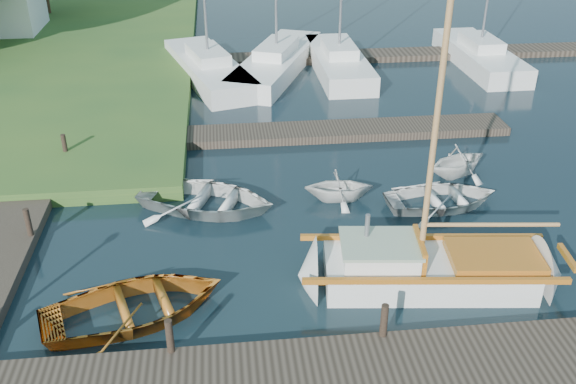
{
  "coord_description": "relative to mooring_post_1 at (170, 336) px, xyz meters",
  "views": [
    {
      "loc": [
        -1.7,
        -15.37,
        9.56
      ],
      "look_at": [
        0.0,
        0.0,
        1.2
      ],
      "focal_mm": 40.0,
      "sensor_mm": 36.0,
      "label": 1
    }
  ],
  "objects": [
    {
      "name": "pontoon",
      "position": [
        13.0,
        21.0,
        -0.55
      ],
      "size": [
        30.0,
        1.6,
        0.3
      ],
      "primitive_type": "cube",
      "color": "black",
      "rests_on": "ground"
    },
    {
      "name": "sailboat",
      "position": [
        6.29,
        2.1,
        -0.36
      ],
      "size": [
        7.32,
        2.72,
        9.83
      ],
      "rotation": [
        0.0,
        0.0,
        -0.11
      ],
      "color": "silver",
      "rests_on": "ground"
    },
    {
      "name": "marina_boat_2",
      "position": [
        6.98,
        18.96,
        -0.13
      ],
      "size": [
        2.23,
        7.43,
        11.03
      ],
      "rotation": [
        0.0,
        0.0,
        1.58
      ],
      "color": "silver",
      "rests_on": "ground"
    },
    {
      "name": "near_dock",
      "position": [
        3.0,
        -1.0,
        -0.55
      ],
      "size": [
        18.0,
        2.2,
        0.3
      ],
      "primitive_type": "cube",
      "color": "black",
      "rests_on": "ground"
    },
    {
      "name": "tender_a",
      "position": [
        0.72,
        6.43,
        -0.27
      ],
      "size": [
        4.88,
        4.19,
        0.85
      ],
      "primitive_type": "imported",
      "rotation": [
        0.0,
        0.0,
        1.21
      ],
      "color": "silver",
      "rests_on": "ground"
    },
    {
      "name": "tender_c",
      "position": [
        7.75,
        5.84,
        -0.35
      ],
      "size": [
        3.6,
        2.7,
        0.71
      ],
      "primitive_type": "imported",
      "rotation": [
        0.0,
        0.0,
        1.65
      ],
      "color": "silver",
      "rests_on": "ground"
    },
    {
      "name": "mooring_post_5",
      "position": [
        -4.0,
        10.0,
        0.0
      ],
      "size": [
        0.16,
        0.16,
        0.8
      ],
      "primitive_type": "cylinder",
      "color": "black",
      "rests_on": "left_dock"
    },
    {
      "name": "far_dock",
      "position": [
        5.0,
        11.5,
        -0.55
      ],
      "size": [
        14.0,
        1.6,
        0.3
      ],
      "primitive_type": "cube",
      "color": "black",
      "rests_on": "ground"
    },
    {
      "name": "marina_boat_1",
      "position": [
        4.03,
        19.3,
        -0.15
      ],
      "size": [
        5.4,
        9.17,
        9.31
      ],
      "rotation": [
        0.0,
        0.0,
        1.19
      ],
      "color": "silver",
      "rests_on": "ground"
    },
    {
      "name": "mooring_post_1",
      "position": [
        0.0,
        0.0,
        0.0
      ],
      "size": [
        0.16,
        0.16,
        0.8
      ],
      "primitive_type": "cylinder",
      "color": "black",
      "rests_on": "near_dock"
    },
    {
      "name": "mooring_post_2",
      "position": [
        4.5,
        0.0,
        0.0
      ],
      "size": [
        0.16,
        0.16,
        0.8
      ],
      "primitive_type": "cylinder",
      "color": "black",
      "rests_on": "near_dock"
    },
    {
      "name": "mooring_post_4",
      "position": [
        -4.0,
        5.0,
        0.0
      ],
      "size": [
        0.16,
        0.16,
        0.8
      ],
      "primitive_type": "cylinder",
      "color": "black",
      "rests_on": "left_dock"
    },
    {
      "name": "dinghy",
      "position": [
        -0.89,
        1.58,
        -0.27
      ],
      "size": [
        4.86,
        4.1,
        0.86
      ],
      "primitive_type": "imported",
      "rotation": [
        0.0,
        0.0,
        1.88
      ],
      "color": "#975E12",
      "rests_on": "ground"
    },
    {
      "name": "ground",
      "position": [
        3.0,
        5.0,
        -0.7
      ],
      "size": [
        160.0,
        160.0,
        0.0
      ],
      "primitive_type": "plane",
      "color": "black",
      "rests_on": "ground"
    },
    {
      "name": "tender_b",
      "position": [
        4.73,
        6.56,
        -0.15
      ],
      "size": [
        2.19,
        1.92,
        1.1
      ],
      "primitive_type": "imported",
      "rotation": [
        0.0,
        0.0,
        1.51
      ],
      "color": "silver",
      "rests_on": "ground"
    },
    {
      "name": "marina_boat_0",
      "position": [
        0.81,
        18.68,
        -0.13
      ],
      "size": [
        4.43,
        8.59,
        11.53
      ],
      "rotation": [
        0.0,
        0.0,
        1.85
      ],
      "color": "silver",
      "rests_on": "ground"
    },
    {
      "name": "marina_boat_4",
      "position": [
        14.05,
        19.28,
        -0.13
      ],
      "size": [
        2.3,
        7.69,
        10.12
      ],
      "rotation": [
        0.0,
        0.0,
        1.58
      ],
      "color": "silver",
      "rests_on": "ground"
    },
    {
      "name": "left_dock",
      "position": [
        -5.0,
        7.0,
        -0.55
      ],
      "size": [
        2.2,
        18.0,
        0.3
      ],
      "primitive_type": "cube",
      "color": "black",
      "rests_on": "ground"
    },
    {
      "name": "tender_d",
      "position": [
        8.9,
        7.79,
        -0.1
      ],
      "size": [
        2.89,
        2.74,
        1.2
      ],
      "primitive_type": "imported",
      "rotation": [
        0.0,
        0.0,
        2.0
      ],
      "color": "silver",
      "rests_on": "ground"
    }
  ]
}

